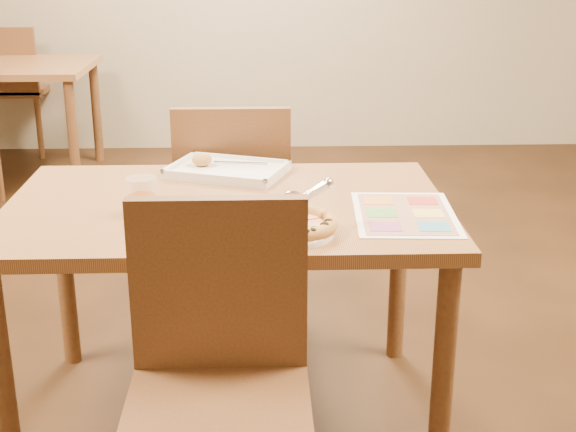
{
  "coord_description": "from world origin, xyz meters",
  "views": [
    {
      "loc": [
        0.1,
        -2.25,
        1.46
      ],
      "look_at": [
        0.17,
        -0.27,
        0.77
      ],
      "focal_mm": 50.0,
      "sensor_mm": 36.0,
      "label": 1
    }
  ],
  "objects_px": {
    "bg_chair_far": "(11,76)",
    "glass_tumbler": "(142,199)",
    "pizza": "(291,224)",
    "dining_table": "(227,230)",
    "pizza_cutter": "(304,199)",
    "chair_far": "(233,191)",
    "plate": "(288,232)",
    "appetizer_tray": "(225,170)",
    "menu": "(405,214)",
    "chair_near": "(218,347)"
  },
  "relations": [
    {
      "from": "pizza",
      "to": "chair_far",
      "type": "bearing_deg",
      "value": 101.92
    },
    {
      "from": "chair_far",
      "to": "pizza_cutter",
      "type": "distance_m",
      "value": 0.89
    },
    {
      "from": "chair_near",
      "to": "appetizer_tray",
      "type": "relative_size",
      "value": 1.1
    },
    {
      "from": "pizza",
      "to": "dining_table",
      "type": "bearing_deg",
      "value": 124.8
    },
    {
      "from": "pizza_cutter",
      "to": "appetizer_tray",
      "type": "distance_m",
      "value": 0.59
    },
    {
      "from": "chair_near",
      "to": "pizza_cutter",
      "type": "relative_size",
      "value": 3.2
    },
    {
      "from": "chair_near",
      "to": "appetizer_tray",
      "type": "xyz_separation_m",
      "value": [
        -0.01,
        0.9,
        0.17
      ]
    },
    {
      "from": "glass_tumbler",
      "to": "pizza",
      "type": "bearing_deg",
      "value": -21.16
    },
    {
      "from": "dining_table",
      "to": "pizza",
      "type": "distance_m",
      "value": 0.34
    },
    {
      "from": "dining_table",
      "to": "pizza",
      "type": "bearing_deg",
      "value": -55.2
    },
    {
      "from": "chair_near",
      "to": "appetizer_tray",
      "type": "distance_m",
      "value": 0.92
    },
    {
      "from": "chair_near",
      "to": "glass_tumbler",
      "type": "xyz_separation_m",
      "value": [
        -0.23,
        0.5,
        0.2
      ]
    },
    {
      "from": "chair_near",
      "to": "pizza_cutter",
      "type": "height_order",
      "value": "chair_near"
    },
    {
      "from": "pizza",
      "to": "menu",
      "type": "bearing_deg",
      "value": 22.57
    },
    {
      "from": "chair_far",
      "to": "plate",
      "type": "distance_m",
      "value": 0.9
    },
    {
      "from": "appetizer_tray",
      "to": "glass_tumbler",
      "type": "relative_size",
      "value": 3.93
    },
    {
      "from": "dining_table",
      "to": "chair_far",
      "type": "distance_m",
      "value": 0.61
    },
    {
      "from": "plate",
      "to": "appetizer_tray",
      "type": "distance_m",
      "value": 0.6
    },
    {
      "from": "bg_chair_far",
      "to": "glass_tumbler",
      "type": "distance_m",
      "value": 3.68
    },
    {
      "from": "chair_near",
      "to": "pizza",
      "type": "distance_m",
      "value": 0.42
    },
    {
      "from": "chair_far",
      "to": "glass_tumbler",
      "type": "distance_m",
      "value": 0.77
    },
    {
      "from": "plate",
      "to": "pizza",
      "type": "height_order",
      "value": "pizza"
    },
    {
      "from": "plate",
      "to": "bg_chair_far",
      "type": "bearing_deg",
      "value": 116.4
    },
    {
      "from": "pizza",
      "to": "pizza_cutter",
      "type": "relative_size",
      "value": 1.67
    },
    {
      "from": "chair_far",
      "to": "menu",
      "type": "relative_size",
      "value": 1.19
    },
    {
      "from": "plate",
      "to": "menu",
      "type": "xyz_separation_m",
      "value": [
        0.34,
        0.14,
        -0.0
      ]
    },
    {
      "from": "bg_chair_far",
      "to": "pizza_cutter",
      "type": "height_order",
      "value": "bg_chair_far"
    },
    {
      "from": "dining_table",
      "to": "pizza_cutter",
      "type": "bearing_deg",
      "value": -47.2
    },
    {
      "from": "bg_chair_far",
      "to": "pizza_cutter",
      "type": "bearing_deg",
      "value": 117.19
    },
    {
      "from": "pizza_cutter",
      "to": "appetizer_tray",
      "type": "relative_size",
      "value": 0.34
    },
    {
      "from": "menu",
      "to": "chair_near",
      "type": "bearing_deg",
      "value": -136.98
    },
    {
      "from": "dining_table",
      "to": "pizza_cutter",
      "type": "xyz_separation_m",
      "value": [
        0.22,
        -0.23,
        0.17
      ]
    },
    {
      "from": "appetizer_tray",
      "to": "chair_near",
      "type": "bearing_deg",
      "value": -89.11
    },
    {
      "from": "plate",
      "to": "glass_tumbler",
      "type": "bearing_deg",
      "value": 157.45
    },
    {
      "from": "chair_far",
      "to": "pizza_cutter",
      "type": "bearing_deg",
      "value": 104.49
    },
    {
      "from": "plate",
      "to": "pizza_cutter",
      "type": "distance_m",
      "value": 0.1
    },
    {
      "from": "glass_tumbler",
      "to": "menu",
      "type": "distance_m",
      "value": 0.74
    },
    {
      "from": "dining_table",
      "to": "chair_far",
      "type": "xyz_separation_m",
      "value": [
        -0.0,
        0.6,
        -0.07
      ]
    },
    {
      "from": "dining_table",
      "to": "bg_chair_far",
      "type": "bearing_deg",
      "value": 115.85
    },
    {
      "from": "plate",
      "to": "glass_tumbler",
      "type": "height_order",
      "value": "glass_tumbler"
    },
    {
      "from": "pizza_cutter",
      "to": "glass_tumbler",
      "type": "xyz_separation_m",
      "value": [
        -0.45,
        0.13,
        -0.04
      ]
    },
    {
      "from": "dining_table",
      "to": "glass_tumbler",
      "type": "height_order",
      "value": "glass_tumbler"
    },
    {
      "from": "dining_table",
      "to": "chair_near",
      "type": "distance_m",
      "value": 0.61
    },
    {
      "from": "glass_tumbler",
      "to": "chair_near",
      "type": "bearing_deg",
      "value": -65.21
    },
    {
      "from": "dining_table",
      "to": "chair_near",
      "type": "xyz_separation_m",
      "value": [
        0.0,
        -0.6,
        -0.07
      ]
    },
    {
      "from": "chair_far",
      "to": "pizza",
      "type": "xyz_separation_m",
      "value": [
        0.18,
        -0.86,
        0.18
      ]
    },
    {
      "from": "glass_tumbler",
      "to": "dining_table",
      "type": "bearing_deg",
      "value": 24.01
    },
    {
      "from": "plate",
      "to": "pizza_cutter",
      "type": "height_order",
      "value": "pizza_cutter"
    },
    {
      "from": "appetizer_tray",
      "to": "bg_chair_far",
      "type": "bearing_deg",
      "value": 117.87
    },
    {
      "from": "bg_chair_far",
      "to": "dining_table",
      "type": "bearing_deg",
      "value": 115.85
    }
  ]
}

